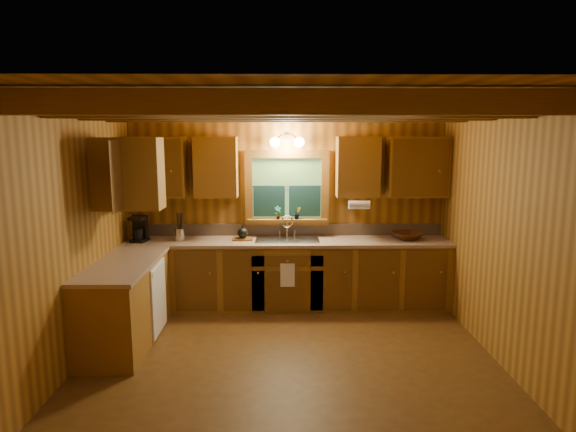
% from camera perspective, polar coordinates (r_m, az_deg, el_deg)
% --- Properties ---
extents(room, '(4.20, 4.20, 4.20)m').
position_cam_1_polar(room, '(4.83, 0.13, -2.16)').
color(room, '#583815').
rests_on(room, ground).
extents(ceiling_beams, '(4.20, 2.54, 0.18)m').
position_cam_1_polar(ceiling_beams, '(4.74, 0.13, 12.09)').
color(ceiling_beams, brown).
rests_on(ceiling_beams, room).
extents(base_cabinets, '(4.20, 2.22, 0.86)m').
position_cam_1_polar(base_cabinets, '(6.31, -4.59, -7.55)').
color(base_cabinets, brown).
rests_on(base_cabinets, ground).
extents(countertop, '(4.20, 2.24, 0.04)m').
position_cam_1_polar(countertop, '(6.19, -4.51, -3.55)').
color(countertop, '#9F836D').
rests_on(countertop, base_cabinets).
extents(backsplash, '(4.20, 0.02, 0.16)m').
position_cam_1_polar(backsplash, '(6.74, -0.12, -1.57)').
color(backsplash, gray).
rests_on(backsplash, room).
extents(dishwasher_panel, '(0.02, 0.60, 0.80)m').
position_cam_1_polar(dishwasher_panel, '(5.89, -14.63, -9.09)').
color(dishwasher_panel, white).
rests_on(dishwasher_panel, base_cabinets).
extents(upper_cabinets, '(4.19, 1.77, 0.78)m').
position_cam_1_polar(upper_cabinets, '(6.19, -5.33, 5.43)').
color(upper_cabinets, brown).
rests_on(upper_cabinets, room).
extents(window, '(1.12, 0.08, 1.00)m').
position_cam_1_polar(window, '(6.64, -0.12, 3.05)').
color(window, brown).
rests_on(window, room).
extents(window_sill, '(1.06, 0.14, 0.04)m').
position_cam_1_polar(window_sill, '(6.65, -0.12, -0.50)').
color(window_sill, brown).
rests_on(window_sill, room).
extents(wall_sconce, '(0.45, 0.21, 0.17)m').
position_cam_1_polar(wall_sconce, '(6.48, -0.11, 8.52)').
color(wall_sconce, black).
rests_on(wall_sconce, room).
extents(paper_towel_roll, '(0.27, 0.11, 0.11)m').
position_cam_1_polar(paper_towel_roll, '(6.40, 8.17, 1.28)').
color(paper_towel_roll, white).
rests_on(paper_towel_roll, upper_cabinets).
extents(dish_towel, '(0.18, 0.01, 0.30)m').
position_cam_1_polar(dish_towel, '(6.25, -0.06, -6.81)').
color(dish_towel, white).
rests_on(dish_towel, base_cabinets).
extents(sink, '(0.82, 0.48, 0.43)m').
position_cam_1_polar(sink, '(6.49, -0.09, -3.13)').
color(sink, silver).
rests_on(sink, countertop).
extents(coffee_maker, '(0.18, 0.24, 0.33)m').
position_cam_1_polar(coffee_maker, '(6.66, -16.69, -1.40)').
color(coffee_maker, black).
rests_on(coffee_maker, countertop).
extents(utensil_crock, '(0.13, 0.13, 0.36)m').
position_cam_1_polar(utensil_crock, '(6.58, -12.35, -1.99)').
color(utensil_crock, silver).
rests_on(utensil_crock, countertop).
extents(cutting_board, '(0.26, 0.20, 0.02)m').
position_cam_1_polar(cutting_board, '(6.51, -5.24, -2.63)').
color(cutting_board, brown).
rests_on(cutting_board, countertop).
extents(teakettle, '(0.14, 0.14, 0.17)m').
position_cam_1_polar(teakettle, '(6.49, -5.25, -1.95)').
color(teakettle, black).
rests_on(teakettle, cutting_board).
extents(wicker_basket, '(0.46, 0.46, 0.09)m').
position_cam_1_polar(wicker_basket, '(6.68, 13.53, -2.25)').
color(wicker_basket, '#48230C').
rests_on(wicker_basket, countertop).
extents(potted_plant_left, '(0.11, 0.08, 0.18)m').
position_cam_1_polar(potted_plant_left, '(6.60, -1.17, 0.38)').
color(potted_plant_left, brown).
rests_on(potted_plant_left, window_sill).
extents(potted_plant_right, '(0.11, 0.10, 0.17)m').
position_cam_1_polar(potted_plant_right, '(6.62, 1.09, 0.37)').
color(potted_plant_right, brown).
rests_on(potted_plant_right, window_sill).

